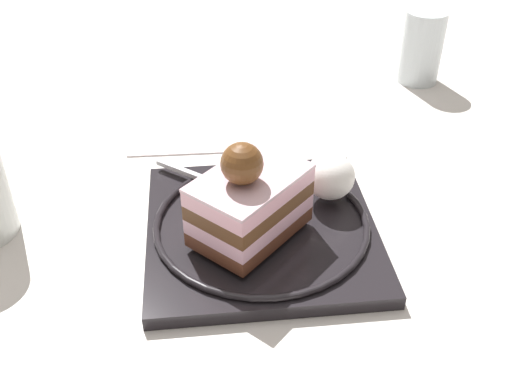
# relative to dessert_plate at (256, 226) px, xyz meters

# --- Properties ---
(ground_plane) EXTENTS (2.40, 2.40, 0.00)m
(ground_plane) POSITION_rel_dessert_plate_xyz_m (0.00, -0.00, -0.01)
(ground_plane) COLOR silver
(dessert_plate) EXTENTS (0.24, 0.24, 0.02)m
(dessert_plate) POSITION_rel_dessert_plate_xyz_m (0.00, 0.00, 0.00)
(dessert_plate) COLOR black
(dessert_plate) RESTS_ON ground_plane
(cake_slice) EXTENTS (0.12, 0.12, 0.10)m
(cake_slice) POSITION_rel_dessert_plate_xyz_m (-0.01, -0.02, 0.05)
(cake_slice) COLOR brown
(cake_slice) RESTS_ON dessert_plate
(whipped_cream_dollop) EXTENTS (0.05, 0.05, 0.05)m
(whipped_cream_dollop) POSITION_rel_dessert_plate_xyz_m (0.08, 0.02, 0.03)
(whipped_cream_dollop) COLOR white
(whipped_cream_dollop) RESTS_ON dessert_plate
(fork) EXTENTS (0.09, 0.08, 0.00)m
(fork) POSITION_rel_dessert_plate_xyz_m (-0.04, 0.07, 0.01)
(fork) COLOR silver
(fork) RESTS_ON dessert_plate
(drink_glass_far) EXTENTS (0.06, 0.06, 0.10)m
(drink_glass_far) POSITION_rel_dessert_plate_xyz_m (0.30, 0.29, 0.04)
(drink_glass_far) COLOR silver
(drink_glass_far) RESTS_ON ground_plane
(folded_napkin) EXTENTS (0.12, 0.08, 0.00)m
(folded_napkin) POSITION_rel_dessert_plate_xyz_m (-0.06, 0.19, -0.01)
(folded_napkin) COLOR white
(folded_napkin) RESTS_ON ground_plane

